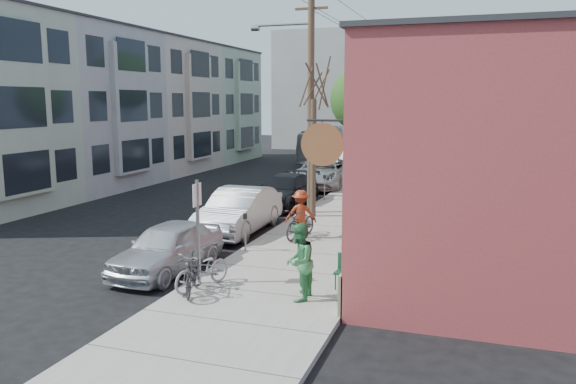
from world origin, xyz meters
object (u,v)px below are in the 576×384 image
(sign_post, at_px, (198,222))
(parked_bike_b, at_px, (203,270))
(parking_meter_far, at_px, (324,183))
(car_4, at_px, (345,163))
(patron_green, at_px, (299,262))
(car_1, at_px, (239,211))
(utility_pole_near, at_px, (310,90))
(tree_bare, at_px, (313,159))
(cyclist, at_px, (301,214))
(patio_chair_b, at_px, (344,272))
(tree_leafy_far, at_px, (389,77))
(parking_meter_near, at_px, (245,226))
(patio_chair_a, at_px, (356,249))
(patron_grey, at_px, (366,231))
(tree_leafy_mid, at_px, (363,99))
(parked_bike_a, at_px, (191,274))
(car_2, at_px, (285,191))
(car_0, at_px, (168,247))
(bus, at_px, (328,145))
(car_3, at_px, (322,173))

(sign_post, height_order, parked_bike_b, sign_post)
(parking_meter_far, distance_m, car_4, 10.94)
(patron_green, distance_m, car_1, 7.99)
(sign_post, xyz_separation_m, utility_pole_near, (0.04, 10.22, 3.58))
(tree_bare, bearing_deg, cyclist, -80.47)
(patio_chair_b, bearing_deg, cyclist, 124.28)
(tree_leafy_far, bearing_deg, parking_meter_near, -91.19)
(parking_meter_near, height_order, cyclist, cyclist)
(patio_chair_a, relative_size, patron_grey, 0.48)
(utility_pole_near, relative_size, tree_leafy_mid, 1.46)
(sign_post, bearing_deg, patio_chair_b, 12.19)
(cyclist, xyz_separation_m, parked_bike_a, (-0.88, -6.48, -0.34))
(tree_leafy_far, relative_size, parked_bike_b, 4.75)
(patron_green, bearing_deg, patron_grey, 164.69)
(tree_leafy_far, height_order, car_2, tree_leafy_far)
(car_1, bearing_deg, parking_meter_far, 77.54)
(car_0, bearing_deg, tree_leafy_mid, 86.83)
(parking_meter_far, relative_size, bus, 0.12)
(patron_grey, height_order, parked_bike_a, patron_grey)
(parked_bike_a, bearing_deg, parked_bike_b, 56.69)
(tree_leafy_mid, height_order, patron_green, tree_leafy_mid)
(car_1, height_order, car_2, car_1)
(sign_post, height_order, cyclist, sign_post)
(utility_pole_near, bearing_deg, tree_leafy_mid, 87.59)
(parked_bike_a, bearing_deg, patio_chair_b, 3.87)
(car_4, xyz_separation_m, bus, (-3.00, 7.12, 0.63))
(sign_post, bearing_deg, bus, 98.25)
(tree_leafy_far, xyz_separation_m, patron_green, (2.47, -30.22, -5.57))
(parking_meter_far, bearing_deg, car_4, 97.62)
(tree_leafy_mid, bearing_deg, patio_chair_a, -79.36)
(car_1, bearing_deg, parking_meter_near, -63.94)
(sign_post, relative_size, patron_grey, 1.52)
(bus, bearing_deg, utility_pole_near, -78.12)
(parking_meter_far, xyz_separation_m, tree_leafy_far, (0.55, 16.48, 5.70))
(parking_meter_far, distance_m, car_2, 2.16)
(parking_meter_far, bearing_deg, tree_leafy_far, 88.09)
(tree_leafy_far, height_order, cyclist, tree_leafy_far)
(parking_meter_near, relative_size, car_3, 0.20)
(tree_leafy_mid, bearing_deg, parking_meter_near, -91.91)
(tree_leafy_far, distance_m, cyclist, 24.83)
(tree_leafy_mid, distance_m, parked_bike_a, 21.19)
(cyclist, height_order, car_1, cyclist)
(car_3, xyz_separation_m, car_4, (0.00, 5.96, -0.07))
(parking_meter_near, bearing_deg, tree_leafy_mid, 88.09)
(patron_green, bearing_deg, sign_post, -98.83)
(parking_meter_near, distance_m, car_0, 2.81)
(parked_bike_a, bearing_deg, tree_leafy_mid, 69.00)
(parking_meter_far, distance_m, tree_leafy_far, 17.44)
(parking_meter_near, relative_size, car_1, 0.24)
(car_2, bearing_deg, utility_pole_near, -40.91)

